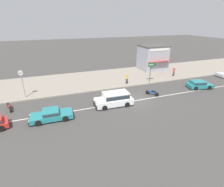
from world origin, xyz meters
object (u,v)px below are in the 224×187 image
(minivan_white_0, at_px, (115,98))
(motorcycle_0, at_px, (152,92))
(shopfront_corner_warung, at_px, (153,57))
(arrow_signboard, at_px, (154,66))
(pedestrian_mid_kerb, at_px, (127,78))
(street_clock, at_px, (21,78))
(hatchback_teal_5, at_px, (199,84))
(sedan_teal_3, at_px, (51,115))
(pedestrian_near_clock, at_px, (174,71))
(motorcycle_1, at_px, (9,106))

(minivan_white_0, xyz_separation_m, motorcycle_0, (5.69, 0.92, -0.42))
(minivan_white_0, bearing_deg, shopfront_corner_warung, 43.60)
(minivan_white_0, height_order, arrow_signboard, arrow_signboard)
(pedestrian_mid_kerb, relative_size, shopfront_corner_warung, 0.32)
(minivan_white_0, xyz_separation_m, street_clock, (-10.00, 5.73, 1.90))
(hatchback_teal_5, xyz_separation_m, shopfront_corner_warung, (-0.98, 11.12, 1.91))
(arrow_signboard, bearing_deg, sedan_teal_3, -158.62)
(hatchback_teal_5, height_order, pedestrian_near_clock, pedestrian_near_clock)
(minivan_white_0, relative_size, motorcycle_0, 2.84)
(pedestrian_near_clock, bearing_deg, pedestrian_mid_kerb, -175.59)
(hatchback_teal_5, relative_size, pedestrian_near_clock, 2.34)
(hatchback_teal_5, bearing_deg, street_clock, 168.37)
(motorcycle_1, xyz_separation_m, pedestrian_near_clock, (25.11, 3.72, 0.66))
(hatchback_teal_5, bearing_deg, motorcycle_1, 175.31)
(motorcycle_0, bearing_deg, sedan_teal_3, -172.25)
(arrow_signboard, xyz_separation_m, pedestrian_mid_kerb, (-4.18, 0.64, -1.72))
(sedan_teal_3, bearing_deg, pedestrian_near_clock, 19.78)
(sedan_teal_3, distance_m, pedestrian_near_clock, 22.08)
(hatchback_teal_5, relative_size, motorcycle_1, 1.99)
(hatchback_teal_5, xyz_separation_m, arrow_signboard, (-5.09, 4.41, 2.20))
(hatchback_teal_5, relative_size, motorcycle_0, 2.38)
(minivan_white_0, bearing_deg, arrow_signboard, 31.89)
(street_clock, xyz_separation_m, pedestrian_mid_kerb, (14.31, 0.20, -1.69))
(motorcycle_1, distance_m, street_clock, 3.92)
(sedan_teal_3, distance_m, shopfront_corner_warung, 23.60)
(motorcycle_1, relative_size, arrow_signboard, 0.61)
(sedan_teal_3, distance_m, motorcycle_0, 12.92)
(sedan_teal_3, xyz_separation_m, arrow_signboard, (15.60, 6.11, 2.25))
(sedan_teal_3, relative_size, motorcycle_1, 2.21)
(street_clock, distance_m, arrow_signboard, 18.50)
(hatchback_teal_5, xyz_separation_m, pedestrian_near_clock, (0.08, 5.77, 0.50))
(pedestrian_near_clock, height_order, pedestrian_mid_kerb, pedestrian_near_clock)
(sedan_teal_3, xyz_separation_m, motorcycle_0, (12.80, 1.74, -0.11))
(hatchback_teal_5, bearing_deg, motorcycle_0, 179.69)
(minivan_white_0, bearing_deg, motorcycle_1, 165.63)
(street_clock, height_order, shopfront_corner_warung, shopfront_corner_warung)
(sedan_teal_3, xyz_separation_m, motorcycle_1, (-4.34, 3.75, -0.11))
(pedestrian_near_clock, distance_m, pedestrian_mid_kerb, 9.37)
(motorcycle_1, relative_size, pedestrian_near_clock, 1.18)
(motorcycle_0, height_order, pedestrian_near_clock, pedestrian_near_clock)
(street_clock, relative_size, shopfront_corner_warung, 0.72)
(minivan_white_0, xyz_separation_m, pedestrian_mid_kerb, (4.32, 5.93, 0.22))
(pedestrian_near_clock, bearing_deg, arrow_signboard, -165.22)
(pedestrian_mid_kerb, bearing_deg, sedan_teal_3, -149.43)
(motorcycle_1, height_order, pedestrian_near_clock, pedestrian_near_clock)
(minivan_white_0, relative_size, street_clock, 1.28)
(minivan_white_0, bearing_deg, pedestrian_mid_kerb, 53.94)
(minivan_white_0, relative_size, sedan_teal_3, 1.07)
(street_clock, relative_size, pedestrian_mid_kerb, 2.24)
(shopfront_corner_warung, bearing_deg, motorcycle_1, -159.34)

